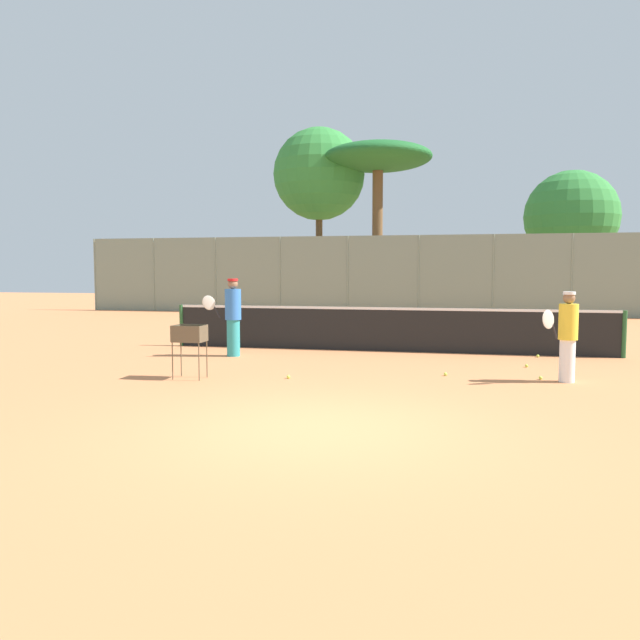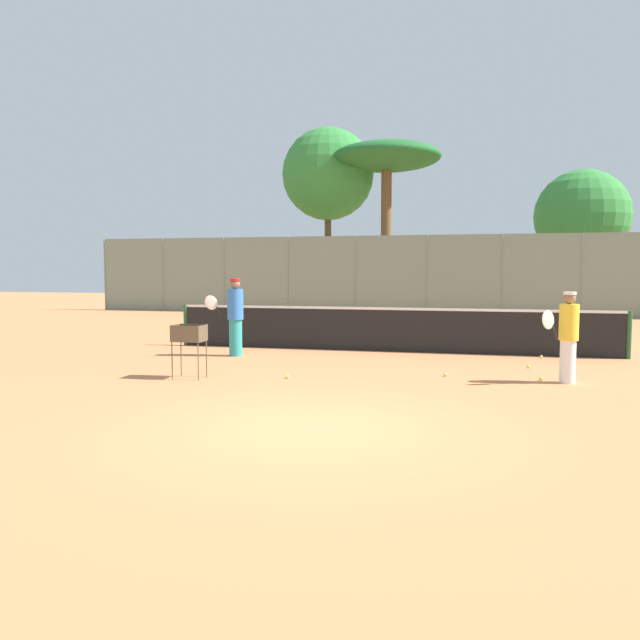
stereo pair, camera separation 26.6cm
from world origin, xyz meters
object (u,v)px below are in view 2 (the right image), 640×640
object	(u,v)px
ball_cart	(189,338)
parked_car	(351,296)
player_white_outfit	(235,316)
player_red_cap	(568,336)
tennis_net	(389,329)

from	to	relation	value
ball_cart	parked_car	distance (m)	20.08
player_white_outfit	player_red_cap	size ratio (longest dim) A/B	1.11
player_red_cap	ball_cart	distance (m)	6.72
tennis_net	player_red_cap	distance (m)	4.99
player_white_outfit	parked_car	bearing A→B (deg)	-115.71
player_white_outfit	ball_cart	bearing A→B (deg)	67.74
player_white_outfit	tennis_net	bearing A→B (deg)	177.91
ball_cart	parked_car	size ratio (longest dim) A/B	0.23
parked_car	player_white_outfit	bearing A→B (deg)	-88.09
tennis_net	parked_car	bearing A→B (deg)	104.13
tennis_net	ball_cart	bearing A→B (deg)	-123.78
player_red_cap	tennis_net	bearing A→B (deg)	-86.45
tennis_net	player_white_outfit	bearing A→B (deg)	-154.47
player_white_outfit	parked_car	distance (m)	17.10
tennis_net	ball_cart	size ratio (longest dim) A/B	11.03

